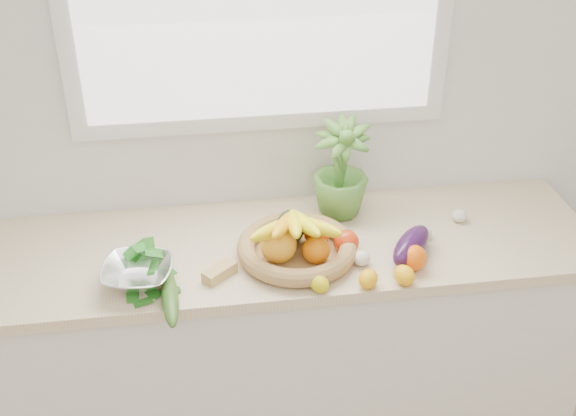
{
  "coord_description": "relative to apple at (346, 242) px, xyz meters",
  "views": [
    {
      "loc": [
        -0.24,
        -0.07,
        2.3
      ],
      "look_at": [
        0.05,
        1.93,
        1.05
      ],
      "focal_mm": 45.0,
      "sensor_mm": 36.0,
      "label": 1
    }
  ],
  "objects": [
    {
      "name": "colander_with_spinach",
      "position": [
        -0.68,
        -0.07,
        0.02
      ],
      "size": [
        0.26,
        0.26,
        0.12
      ],
      "color": "silver",
      "rests_on": "countertop"
    },
    {
      "name": "apple",
      "position": [
        0.0,
        0.0,
        0.0
      ],
      "size": [
        0.11,
        0.11,
        0.08
      ],
      "primitive_type": "sphere",
      "rotation": [
        0.0,
        0.0,
        0.34
      ],
      "color": "red",
      "rests_on": "countertop"
    },
    {
      "name": "garlic_a",
      "position": [
        0.29,
        0.05,
        -0.02
      ],
      "size": [
        0.06,
        0.06,
        0.04
      ],
      "primitive_type": "ellipsoid",
      "rotation": [
        0.0,
        0.0,
        0.36
      ],
      "color": "beige",
      "rests_on": "countertop"
    },
    {
      "name": "lemon_c",
      "position": [
        -0.13,
        -0.19,
        -0.01
      ],
      "size": [
        0.08,
        0.09,
        0.05
      ],
      "primitive_type": "ellipsoid",
      "rotation": [
        0.0,
        0.0,
        0.54
      ],
      "color": "yellow",
      "rests_on": "countertop"
    },
    {
      "name": "garlic_b",
      "position": [
        0.44,
        0.13,
        -0.02
      ],
      "size": [
        0.06,
        0.06,
        0.05
      ],
      "primitive_type": "ellipsoid",
      "rotation": [
        0.0,
        0.0,
        0.12
      ],
      "color": "beige",
      "rests_on": "countertop"
    },
    {
      "name": "eggplant",
      "position": [
        0.21,
        -0.06,
        0.0
      ],
      "size": [
        0.22,
        0.24,
        0.09
      ],
      "primitive_type": "ellipsoid",
      "rotation": [
        0.0,
        0.0,
        -0.67
      ],
      "color": "#2D0F38",
      "rests_on": "countertop"
    },
    {
      "name": "lemon_b",
      "position": [
        0.03,
        -0.19,
        -0.01
      ],
      "size": [
        0.09,
        0.09,
        0.06
      ],
      "primitive_type": "ellipsoid",
      "rotation": [
        0.0,
        0.0,
        -0.58
      ],
      "color": "#FFB00D",
      "rests_on": "countertop"
    },
    {
      "name": "potted_herb",
      "position": [
        0.03,
        0.25,
        0.14
      ],
      "size": [
        0.23,
        0.23,
        0.36
      ],
      "primitive_type": "imported",
      "rotation": [
        0.0,
        0.0,
        -0.18
      ],
      "color": "#518E33",
      "rests_on": "countertop"
    },
    {
      "name": "cucumber",
      "position": [
        -0.58,
        -0.19,
        -0.02
      ],
      "size": [
        0.06,
        0.28,
        0.05
      ],
      "primitive_type": "ellipsoid",
      "rotation": [
        0.0,
        0.0,
        0.04
      ],
      "color": "#2A5519",
      "rests_on": "countertop"
    },
    {
      "name": "garlic_c",
      "position": [
        0.04,
        -0.07,
        -0.02
      ],
      "size": [
        0.06,
        0.06,
        0.05
      ],
      "primitive_type": "ellipsoid",
      "rotation": [
        0.0,
        0.0,
        0.12
      ],
      "color": "white",
      "rests_on": "countertop"
    },
    {
      "name": "orange_loose",
      "position": [
        0.19,
        -0.12,
        0.0
      ],
      "size": [
        0.09,
        0.09,
        0.09
      ],
      "primitive_type": "sphere",
      "rotation": [
        0.0,
        0.0,
        0.07
      ],
      "color": "#FF6008",
      "rests_on": "countertop"
    },
    {
      "name": "ginger",
      "position": [
        -0.43,
        -0.07,
        -0.02
      ],
      "size": [
        0.12,
        0.11,
        0.04
      ],
      "primitive_type": "cube",
      "rotation": [
        0.0,
        0.0,
        0.71
      ],
      "color": "tan",
      "rests_on": "countertop"
    },
    {
      "name": "countertop",
      "position": [
        -0.24,
        0.09,
        -0.06
      ],
      "size": [
        2.24,
        0.62,
        0.04
      ],
      "primitive_type": "cube",
      "color": "beige",
      "rests_on": "counter_cabinet"
    },
    {
      "name": "fruit_basket",
      "position": [
        -0.17,
        0.0,
        0.01
      ],
      "size": [
        0.43,
        0.43,
        0.19
      ],
      "color": "tan",
      "rests_on": "countertop"
    },
    {
      "name": "radish",
      "position": [
        -0.6,
        -0.11,
        -0.03
      ],
      "size": [
        0.03,
        0.03,
        0.03
      ],
      "primitive_type": "sphere",
      "rotation": [
        0.0,
        0.0,
        0.14
      ],
      "color": "red",
      "rests_on": "countertop"
    },
    {
      "name": "counter_cabinet",
      "position": [
        -0.24,
        0.09,
        -0.51
      ],
      "size": [
        2.2,
        0.58,
        0.86
      ],
      "primitive_type": "cube",
      "color": "silver",
      "rests_on": "ground"
    },
    {
      "name": "lemon_a",
      "position": [
        0.14,
        -0.19,
        -0.01
      ],
      "size": [
        0.08,
        0.09,
        0.06
      ],
      "primitive_type": "ellipsoid",
      "rotation": [
        0.0,
        0.0,
        0.25
      ],
      "color": "#FDB10D",
      "rests_on": "countertop"
    },
    {
      "name": "back_wall",
      "position": [
        -0.24,
        0.39,
        0.41
      ],
      "size": [
        4.5,
        0.02,
        2.7
      ],
      "primitive_type": "cube",
      "color": "white",
      "rests_on": "ground"
    }
  ]
}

